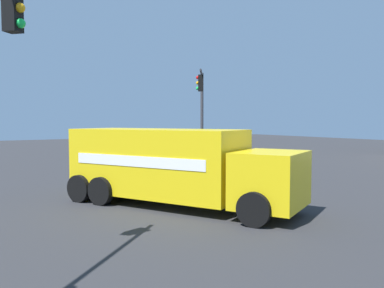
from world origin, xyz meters
name	(u,v)px	position (x,y,z in m)	size (l,w,h in m)	color
ground_plane	(148,197)	(0.00, 0.00, 0.00)	(100.00, 100.00, 0.00)	#2B2B2D
delivery_truck	(174,165)	(1.87, 0.13, 1.42)	(8.56, 6.13, 2.69)	yellow
traffic_light_primary	(201,105)	(-7.10, 7.26, 3.99)	(3.17, 2.27, 6.12)	#38383D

